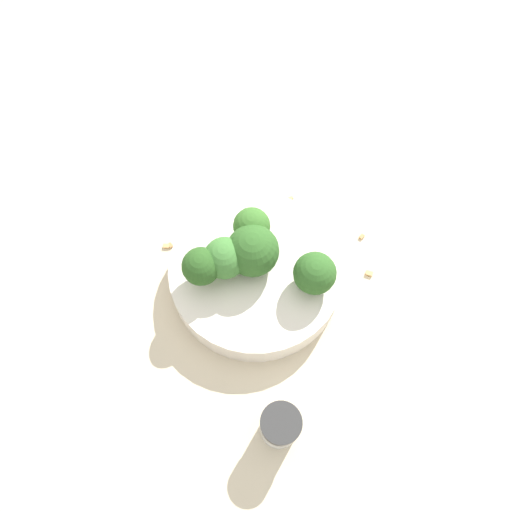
{
  "coord_description": "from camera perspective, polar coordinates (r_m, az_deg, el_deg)",
  "views": [
    {
      "loc": [
        0.22,
        0.07,
        0.56
      ],
      "look_at": [
        0.0,
        0.0,
        0.07
      ],
      "focal_mm": 35.0,
      "sensor_mm": 36.0,
      "label": 1
    }
  ],
  "objects": [
    {
      "name": "pepper_shaker",
      "position": [
        0.53,
        2.76,
        -18.85
      ],
      "size": [
        0.04,
        0.04,
        0.06
      ],
      "color": "silver",
      "rests_on": "ground_plane"
    },
    {
      "name": "broccoli_floret_4",
      "position": [
        0.54,
        -3.61,
        -0.29
      ],
      "size": [
        0.05,
        0.05,
        0.05
      ],
      "color": "#84AD66",
      "rests_on": "bowl"
    },
    {
      "name": "ground_plane",
      "position": [
        0.61,
        0.0,
        -2.77
      ],
      "size": [
        3.0,
        3.0,
        0.0
      ],
      "primitive_type": "plane",
      "color": "beige"
    },
    {
      "name": "almond_crumb_3",
      "position": [
        0.66,
        4.01,
        6.67
      ],
      "size": [
        0.01,
        0.01,
        0.01
      ],
      "primitive_type": "cube",
      "rotation": [
        0.0,
        0.0,
        5.38
      ],
      "color": "tan",
      "rests_on": "ground_plane"
    },
    {
      "name": "bowl",
      "position": [
        0.59,
        0.0,
        -2.04
      ],
      "size": [
        0.2,
        0.2,
        0.04
      ],
      "primitive_type": "cylinder",
      "color": "silver",
      "rests_on": "ground_plane"
    },
    {
      "name": "broccoli_floret_3",
      "position": [
        0.56,
        -0.5,
        3.38
      ],
      "size": [
        0.04,
        0.04,
        0.05
      ],
      "color": "#84AD66",
      "rests_on": "bowl"
    },
    {
      "name": "broccoli_floret_1",
      "position": [
        0.54,
        6.69,
        -2.12
      ],
      "size": [
        0.05,
        0.05,
        0.05
      ],
      "color": "#84AD66",
      "rests_on": "bowl"
    },
    {
      "name": "broccoli_floret_0",
      "position": [
        0.54,
        -6.29,
        -1.26
      ],
      "size": [
        0.04,
        0.04,
        0.05
      ],
      "color": "#8EB770",
      "rests_on": "bowl"
    },
    {
      "name": "almond_crumb_0",
      "position": [
        0.63,
        -9.78,
        1.26
      ],
      "size": [
        0.01,
        0.01,
        0.01
      ],
      "primitive_type": "cube",
      "rotation": [
        0.0,
        0.0,
        4.14
      ],
      "color": "#AD7F4C",
      "rests_on": "ground_plane"
    },
    {
      "name": "almond_crumb_4",
      "position": [
        0.62,
        12.83,
        -1.9
      ],
      "size": [
        0.01,
        0.01,
        0.01
      ],
      "primitive_type": "cube",
      "rotation": [
        0.0,
        0.0,
        4.66
      ],
      "color": "tan",
      "rests_on": "ground_plane"
    },
    {
      "name": "broccoli_floret_2",
      "position": [
        0.55,
        -0.38,
        0.59
      ],
      "size": [
        0.06,
        0.06,
        0.06
      ],
      "color": "#7A9E5B",
      "rests_on": "bowl"
    },
    {
      "name": "almond_crumb_2",
      "position": [
        0.63,
        -10.24,
        1.19
      ],
      "size": [
        0.01,
        0.01,
        0.01
      ],
      "primitive_type": "cube",
      "rotation": [
        0.0,
        0.0,
        4.99
      ],
      "color": "tan",
      "rests_on": "ground_plane"
    },
    {
      "name": "almond_crumb_1",
      "position": [
        0.64,
        12.01,
        2.23
      ],
      "size": [
        0.01,
        0.01,
        0.01
      ],
      "primitive_type": "cube",
      "rotation": [
        0.0,
        0.0,
        5.86
      ],
      "color": "#AD7F4C",
      "rests_on": "ground_plane"
    }
  ]
}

